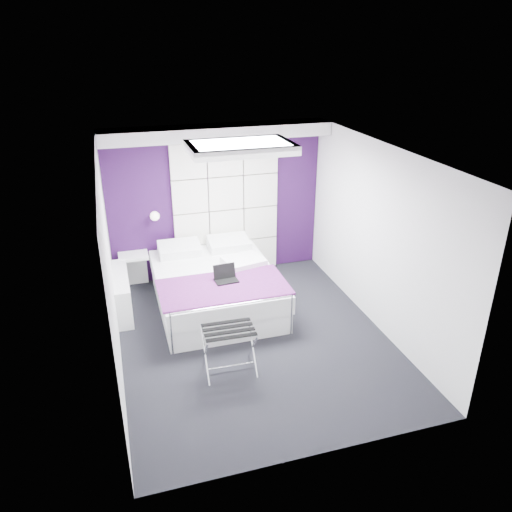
{
  "coord_description": "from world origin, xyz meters",
  "views": [
    {
      "loc": [
        -1.67,
        -5.63,
        3.92
      ],
      "look_at": [
        0.14,
        0.35,
        1.09
      ],
      "focal_mm": 35.0,
      "sensor_mm": 36.0,
      "label": 1
    }
  ],
  "objects_px": {
    "radiator": "(122,293)",
    "laptop": "(226,276)",
    "nightstand": "(133,256)",
    "wall_lamp": "(154,215)",
    "luggage_rack": "(229,350)",
    "bed": "(215,287)"
  },
  "relations": [
    {
      "from": "radiator",
      "to": "laptop",
      "type": "relative_size",
      "value": 3.69
    },
    {
      "from": "nightstand",
      "to": "wall_lamp",
      "type": "bearing_deg",
      "value": 5.71
    },
    {
      "from": "luggage_rack",
      "to": "laptop",
      "type": "height_order",
      "value": "laptop"
    },
    {
      "from": "nightstand",
      "to": "laptop",
      "type": "distance_m",
      "value": 1.83
    },
    {
      "from": "radiator",
      "to": "nightstand",
      "type": "height_order",
      "value": "nightstand"
    },
    {
      "from": "nightstand",
      "to": "luggage_rack",
      "type": "bearing_deg",
      "value": -70.15
    },
    {
      "from": "nightstand",
      "to": "luggage_rack",
      "type": "distance_m",
      "value": 2.81
    },
    {
      "from": "wall_lamp",
      "to": "radiator",
      "type": "bearing_deg",
      "value": -130.1
    },
    {
      "from": "nightstand",
      "to": "luggage_rack",
      "type": "height_order",
      "value": "luggage_rack"
    },
    {
      "from": "wall_lamp",
      "to": "laptop",
      "type": "xyz_separation_m",
      "value": [
        0.82,
        -1.4,
        -0.54
      ]
    },
    {
      "from": "luggage_rack",
      "to": "radiator",
      "type": "bearing_deg",
      "value": 123.88
    },
    {
      "from": "radiator",
      "to": "nightstand",
      "type": "relative_size",
      "value": 2.53
    },
    {
      "from": "bed",
      "to": "luggage_rack",
      "type": "relative_size",
      "value": 3.55
    },
    {
      "from": "wall_lamp",
      "to": "laptop",
      "type": "relative_size",
      "value": 0.46
    },
    {
      "from": "luggage_rack",
      "to": "laptop",
      "type": "xyz_separation_m",
      "value": [
        0.27,
        1.27,
        0.37
      ]
    },
    {
      "from": "radiator",
      "to": "bed",
      "type": "bearing_deg",
      "value": -10.51
    },
    {
      "from": "bed",
      "to": "nightstand",
      "type": "relative_size",
      "value": 4.65
    },
    {
      "from": "radiator",
      "to": "laptop",
      "type": "height_order",
      "value": "laptop"
    },
    {
      "from": "bed",
      "to": "nightstand",
      "type": "height_order",
      "value": "bed"
    },
    {
      "from": "nightstand",
      "to": "luggage_rack",
      "type": "relative_size",
      "value": 0.76
    },
    {
      "from": "wall_lamp",
      "to": "bed",
      "type": "relative_size",
      "value": 0.07
    },
    {
      "from": "bed",
      "to": "radiator",
      "type": "bearing_deg",
      "value": 169.49
    }
  ]
}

